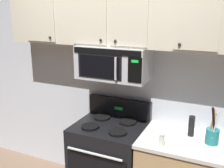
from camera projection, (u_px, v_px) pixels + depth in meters
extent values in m
cube|color=silver|center=(123.00, 78.00, 3.12)|extent=(5.20, 0.10, 2.70)
cube|color=black|center=(109.00, 162.00, 3.04)|extent=(0.76, 0.64, 0.90)
cylinder|color=#B7BABF|center=(94.00, 154.00, 2.65)|extent=(0.61, 0.03, 0.03)
cube|color=black|center=(120.00, 107.00, 3.14)|extent=(0.76, 0.07, 0.22)
cube|color=#19D83F|center=(118.00, 108.00, 3.11)|extent=(0.10, 0.00, 0.04)
cylinder|color=black|center=(90.00, 127.00, 2.86)|extent=(0.19, 0.19, 0.02)
cylinder|color=black|center=(118.00, 132.00, 2.73)|extent=(0.19, 0.19, 0.02)
cylinder|color=black|center=(102.00, 117.00, 3.10)|extent=(0.19, 0.19, 0.02)
cylinder|color=black|center=(128.00, 122.00, 2.98)|extent=(0.19, 0.19, 0.02)
cube|color=#B7BABF|center=(114.00, 62.00, 2.85)|extent=(0.76, 0.39, 0.35)
cube|color=black|center=(106.00, 52.00, 2.64)|extent=(0.73, 0.01, 0.06)
cube|color=black|center=(99.00, 67.00, 2.71)|extent=(0.49, 0.01, 0.25)
cube|color=black|center=(99.00, 67.00, 2.71)|extent=(0.44, 0.01, 0.22)
cube|color=black|center=(135.00, 70.00, 2.56)|extent=(0.14, 0.01, 0.25)
cube|color=#19D83F|center=(135.00, 61.00, 2.53)|extent=(0.07, 0.00, 0.03)
cylinder|color=#B7BABF|center=(115.00, 69.00, 2.61)|extent=(0.02, 0.02, 0.23)
cube|color=beige|center=(115.00, 19.00, 2.75)|extent=(2.50, 0.33, 0.55)
cube|color=beige|center=(40.00, 18.00, 2.94)|extent=(0.38, 0.01, 0.51)
sphere|color=black|center=(50.00, 38.00, 2.93)|extent=(0.03, 0.03, 0.03)
cube|color=beige|center=(89.00, 19.00, 2.69)|extent=(0.38, 0.01, 0.51)
sphere|color=black|center=(101.00, 40.00, 2.68)|extent=(0.03, 0.03, 0.03)
cube|color=beige|center=(129.00, 19.00, 2.52)|extent=(0.38, 0.01, 0.51)
sphere|color=black|center=(115.00, 41.00, 2.61)|extent=(0.03, 0.03, 0.03)
cube|color=beige|center=(197.00, 21.00, 2.27)|extent=(0.38, 0.01, 0.51)
sphere|color=black|center=(179.00, 44.00, 2.36)|extent=(0.03, 0.03, 0.03)
cube|color=beige|center=(188.00, 142.00, 2.60)|extent=(0.93, 0.65, 0.03)
cylinder|color=teal|center=(212.00, 136.00, 2.51)|extent=(0.12, 0.12, 0.14)
cylinder|color=#BCBCC1|center=(215.00, 125.00, 2.45)|extent=(0.05, 0.07, 0.25)
cylinder|color=olive|center=(213.00, 124.00, 2.48)|extent=(0.03, 0.04, 0.25)
cylinder|color=tan|center=(213.00, 125.00, 2.48)|extent=(0.04, 0.05, 0.22)
cylinder|color=black|center=(213.00, 123.00, 2.49)|extent=(0.04, 0.04, 0.25)
cylinder|color=black|center=(214.00, 122.00, 2.46)|extent=(0.06, 0.04, 0.29)
cylinder|color=red|center=(213.00, 123.00, 2.47)|extent=(0.02, 0.05, 0.27)
cylinder|color=silver|center=(211.00, 122.00, 2.47)|extent=(0.05, 0.03, 0.28)
cylinder|color=white|center=(162.00, 141.00, 2.47)|extent=(0.05, 0.05, 0.10)
cylinder|color=#B7BABF|center=(162.00, 135.00, 2.46)|extent=(0.05, 0.05, 0.02)
cylinder|color=black|center=(191.00, 126.00, 2.66)|extent=(0.06, 0.06, 0.21)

